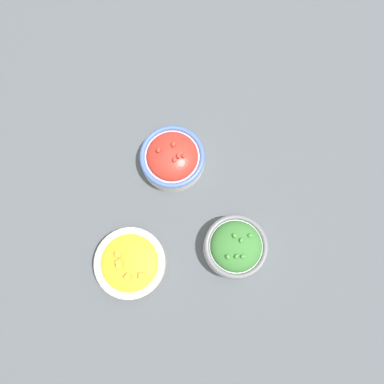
{
  "coord_description": "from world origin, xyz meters",
  "views": [
    {
      "loc": [
        0.16,
        0.08,
        0.85
      ],
      "look_at": [
        0.0,
        0.0,
        0.03
      ],
      "focal_mm": 35.0,
      "sensor_mm": 36.0,
      "label": 1
    }
  ],
  "objects": [
    {
      "name": "bowl_cherry_tomatoes",
      "position": [
        -0.05,
        -0.08,
        0.03
      ],
      "size": [
        0.15,
        0.15,
        0.08
      ],
      "color": "silver",
      "rests_on": "ground_plane"
    },
    {
      "name": "bowl_broccoli",
      "position": [
        0.07,
        0.14,
        0.04
      ],
      "size": [
        0.14,
        0.14,
        0.09
      ],
      "color": "white",
      "rests_on": "ground_plane"
    },
    {
      "name": "bowl_squash",
      "position": [
        0.2,
        -0.05,
        0.02
      ],
      "size": [
        0.16,
        0.16,
        0.06
      ],
      "color": "beige",
      "rests_on": "ground_plane"
    },
    {
      "name": "ground_plane",
      "position": [
        0.0,
        0.0,
        0.0
      ],
      "size": [
        3.0,
        3.0,
        0.0
      ],
      "primitive_type": "plane",
      "color": "#4C5156"
    }
  ]
}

